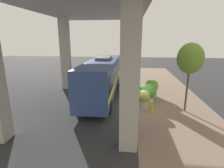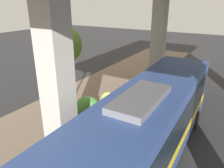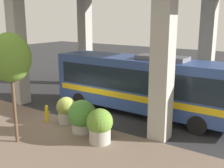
# 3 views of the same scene
# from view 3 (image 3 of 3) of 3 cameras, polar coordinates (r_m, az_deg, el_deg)

# --- Properties ---
(ground_plane) EXTENTS (80.00, 80.00, 0.00)m
(ground_plane) POSITION_cam_3_polar(r_m,az_deg,el_deg) (16.55, -7.91, -7.18)
(ground_plane) COLOR #2D2D30
(ground_plane) RESTS_ON ground
(sidewalk_strip) EXTENTS (6.00, 40.00, 0.02)m
(sidewalk_strip) POSITION_cam_3_polar(r_m,az_deg,el_deg) (14.65, -15.93, -10.34)
(sidewalk_strip) COLOR #7A6656
(sidewalk_strip) RESTS_ON ground
(bus) EXTENTS (2.64, 11.49, 3.68)m
(bus) POSITION_cam_3_polar(r_m,az_deg,el_deg) (16.84, 6.40, 0.32)
(bus) COLOR #334C8C
(bus) RESTS_ON ground
(fire_hydrant) EXTENTS (0.39, 0.19, 1.02)m
(fire_hydrant) POSITION_cam_3_polar(r_m,az_deg,el_deg) (16.23, -13.10, -5.89)
(fire_hydrant) COLOR gold
(fire_hydrant) RESTS_ON ground
(planter_front) EXTENTS (1.47, 1.47, 1.69)m
(planter_front) POSITION_cam_3_polar(r_m,az_deg,el_deg) (14.53, -6.06, -6.57)
(planter_front) COLOR #ADA89E
(planter_front) RESTS_ON ground
(planter_middle) EXTENTS (1.24, 1.24, 1.67)m
(planter_middle) POSITION_cam_3_polar(r_m,az_deg,el_deg) (13.23, -2.49, -8.44)
(planter_middle) COLOR #ADA89E
(planter_middle) RESTS_ON ground
(planter_back) EXTENTS (1.08, 1.08, 1.50)m
(planter_back) POSITION_cam_3_polar(r_m,az_deg,el_deg) (15.84, -9.26, -5.21)
(planter_back) COLOR #ADA89E
(planter_back) RESTS_ON ground
(street_tree_near) EXTENTS (1.85, 1.85, 5.16)m
(street_tree_near) POSITION_cam_3_polar(r_m,az_deg,el_deg) (13.27, -19.96, 5.00)
(street_tree_near) COLOR brown
(street_tree_near) RESTS_ON ground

